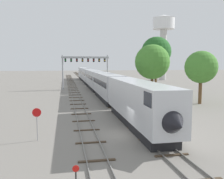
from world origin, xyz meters
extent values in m
plane|color=gray|center=(0.00, 0.00, 0.00)|extent=(400.00, 400.00, 0.00)
cube|color=slate|center=(1.28, 60.00, 0.08)|extent=(0.07, 200.00, 0.16)
cube|color=slate|center=(2.72, 60.00, 0.08)|extent=(0.07, 200.00, 0.16)
cube|color=#473828|center=(2.00, -6.00, 0.05)|extent=(2.60, 0.24, 0.10)
cube|color=#473828|center=(2.00, -2.00, 0.05)|extent=(2.60, 0.24, 0.10)
cube|color=#473828|center=(2.00, 2.00, 0.05)|extent=(2.60, 0.24, 0.10)
cube|color=#473828|center=(2.00, 6.00, 0.05)|extent=(2.60, 0.24, 0.10)
cube|color=#473828|center=(2.00, 10.00, 0.05)|extent=(2.60, 0.24, 0.10)
cube|color=#473828|center=(2.00, 14.00, 0.05)|extent=(2.60, 0.24, 0.10)
cube|color=#473828|center=(2.00, 18.00, 0.05)|extent=(2.60, 0.24, 0.10)
cube|color=#473828|center=(2.00, 22.00, 0.05)|extent=(2.60, 0.24, 0.10)
cube|color=#473828|center=(2.00, 26.00, 0.05)|extent=(2.60, 0.24, 0.10)
cube|color=#473828|center=(2.00, 30.00, 0.05)|extent=(2.60, 0.24, 0.10)
cube|color=#473828|center=(2.00, 34.00, 0.05)|extent=(2.60, 0.24, 0.10)
cube|color=#473828|center=(2.00, 38.00, 0.05)|extent=(2.60, 0.24, 0.10)
cube|color=#473828|center=(2.00, 42.00, 0.05)|extent=(2.60, 0.24, 0.10)
cube|color=#473828|center=(2.00, 46.00, 0.05)|extent=(2.60, 0.24, 0.10)
cube|color=#473828|center=(2.00, 50.00, 0.05)|extent=(2.60, 0.24, 0.10)
cube|color=#473828|center=(2.00, 54.00, 0.05)|extent=(2.60, 0.24, 0.10)
cube|color=#473828|center=(2.00, 58.00, 0.05)|extent=(2.60, 0.24, 0.10)
cube|color=#473828|center=(2.00, 62.00, 0.05)|extent=(2.60, 0.24, 0.10)
cube|color=#473828|center=(2.00, 66.00, 0.05)|extent=(2.60, 0.24, 0.10)
cube|color=#473828|center=(2.00, 70.00, 0.05)|extent=(2.60, 0.24, 0.10)
cube|color=#473828|center=(2.00, 74.00, 0.05)|extent=(2.60, 0.24, 0.10)
cube|color=#473828|center=(2.00, 78.00, 0.05)|extent=(2.60, 0.24, 0.10)
cube|color=#473828|center=(2.00, 82.00, 0.05)|extent=(2.60, 0.24, 0.10)
cube|color=#473828|center=(2.00, 86.00, 0.05)|extent=(2.60, 0.24, 0.10)
cube|color=#473828|center=(2.00, 90.00, 0.05)|extent=(2.60, 0.24, 0.10)
cube|color=#473828|center=(2.00, 94.00, 0.05)|extent=(2.60, 0.24, 0.10)
cube|color=#473828|center=(2.00, 98.00, 0.05)|extent=(2.60, 0.24, 0.10)
cube|color=#473828|center=(2.00, 102.00, 0.05)|extent=(2.60, 0.24, 0.10)
cube|color=#473828|center=(2.00, 106.00, 0.05)|extent=(2.60, 0.24, 0.10)
cube|color=#473828|center=(2.00, 110.00, 0.05)|extent=(2.60, 0.24, 0.10)
cube|color=#473828|center=(2.00, 114.00, 0.05)|extent=(2.60, 0.24, 0.10)
cube|color=#473828|center=(2.00, 118.00, 0.05)|extent=(2.60, 0.24, 0.10)
cube|color=#473828|center=(2.00, 122.00, 0.05)|extent=(2.60, 0.24, 0.10)
cube|color=#473828|center=(2.00, 126.00, 0.05)|extent=(2.60, 0.24, 0.10)
cube|color=#473828|center=(2.00, 130.00, 0.05)|extent=(2.60, 0.24, 0.10)
cube|color=#473828|center=(2.00, 134.00, 0.05)|extent=(2.60, 0.24, 0.10)
cube|color=#473828|center=(2.00, 138.00, 0.05)|extent=(2.60, 0.24, 0.10)
cube|color=#473828|center=(2.00, 142.00, 0.05)|extent=(2.60, 0.24, 0.10)
cube|color=#473828|center=(2.00, 146.00, 0.05)|extent=(2.60, 0.24, 0.10)
cube|color=#473828|center=(2.00, 150.00, 0.05)|extent=(2.60, 0.24, 0.10)
cube|color=#473828|center=(2.00, 154.00, 0.05)|extent=(2.60, 0.24, 0.10)
cube|color=#473828|center=(2.00, 158.00, 0.05)|extent=(2.60, 0.24, 0.10)
cube|color=slate|center=(-4.22, 40.00, 0.08)|extent=(0.07, 160.00, 0.16)
cube|color=slate|center=(-2.78, 40.00, 0.08)|extent=(0.07, 160.00, 0.16)
cube|color=#473828|center=(-3.50, -6.00, 0.05)|extent=(2.60, 0.24, 0.10)
cube|color=#473828|center=(-3.50, -2.00, 0.05)|extent=(2.60, 0.24, 0.10)
cube|color=#473828|center=(-3.50, 2.00, 0.05)|extent=(2.60, 0.24, 0.10)
cube|color=#473828|center=(-3.50, 6.00, 0.05)|extent=(2.60, 0.24, 0.10)
cube|color=#473828|center=(-3.50, 10.00, 0.05)|extent=(2.60, 0.24, 0.10)
cube|color=#473828|center=(-3.50, 14.00, 0.05)|extent=(2.60, 0.24, 0.10)
cube|color=#473828|center=(-3.50, 18.00, 0.05)|extent=(2.60, 0.24, 0.10)
cube|color=#473828|center=(-3.50, 22.00, 0.05)|extent=(2.60, 0.24, 0.10)
cube|color=#473828|center=(-3.50, 26.00, 0.05)|extent=(2.60, 0.24, 0.10)
cube|color=#473828|center=(-3.50, 30.00, 0.05)|extent=(2.60, 0.24, 0.10)
cube|color=#473828|center=(-3.50, 34.00, 0.05)|extent=(2.60, 0.24, 0.10)
cube|color=#473828|center=(-3.50, 38.00, 0.05)|extent=(2.60, 0.24, 0.10)
cube|color=#473828|center=(-3.50, 42.00, 0.05)|extent=(2.60, 0.24, 0.10)
cube|color=#473828|center=(-3.50, 46.00, 0.05)|extent=(2.60, 0.24, 0.10)
cube|color=#473828|center=(-3.50, 50.00, 0.05)|extent=(2.60, 0.24, 0.10)
cube|color=#473828|center=(-3.50, 54.00, 0.05)|extent=(2.60, 0.24, 0.10)
cube|color=#473828|center=(-3.50, 58.00, 0.05)|extent=(2.60, 0.24, 0.10)
cube|color=#473828|center=(-3.50, 62.00, 0.05)|extent=(2.60, 0.24, 0.10)
cube|color=#473828|center=(-3.50, 66.00, 0.05)|extent=(2.60, 0.24, 0.10)
cube|color=#473828|center=(-3.50, 70.00, 0.05)|extent=(2.60, 0.24, 0.10)
cube|color=#473828|center=(-3.50, 74.00, 0.05)|extent=(2.60, 0.24, 0.10)
cube|color=#473828|center=(-3.50, 78.00, 0.05)|extent=(2.60, 0.24, 0.10)
cube|color=#473828|center=(-3.50, 82.00, 0.05)|extent=(2.60, 0.24, 0.10)
cube|color=#473828|center=(-3.50, 86.00, 0.05)|extent=(2.60, 0.24, 0.10)
cube|color=#473828|center=(-3.50, 90.00, 0.05)|extent=(2.60, 0.24, 0.10)
cube|color=#473828|center=(-3.50, 94.00, 0.05)|extent=(2.60, 0.24, 0.10)
cube|color=#473828|center=(-3.50, 98.00, 0.05)|extent=(2.60, 0.24, 0.10)
cube|color=#473828|center=(-3.50, 102.00, 0.05)|extent=(2.60, 0.24, 0.10)
cube|color=#473828|center=(-3.50, 106.00, 0.05)|extent=(2.60, 0.24, 0.10)
cube|color=#473828|center=(-3.50, 110.00, 0.05)|extent=(2.60, 0.24, 0.10)
cube|color=#473828|center=(-3.50, 114.00, 0.05)|extent=(2.60, 0.24, 0.10)
cube|color=#473828|center=(-3.50, 118.00, 0.05)|extent=(2.60, 0.24, 0.10)
cube|color=silver|center=(2.00, 3.03, 2.90)|extent=(3.00, 18.06, 3.80)
cone|color=black|center=(2.00, -6.20, 2.50)|extent=(2.88, 2.60, 2.88)
cube|color=black|center=(2.00, -4.80, 4.04)|extent=(3.04, 1.80, 1.10)
cube|color=black|center=(2.00, 3.03, 0.50)|extent=(2.52, 16.25, 1.00)
cube|color=#B7BABF|center=(2.00, 22.09, 2.90)|extent=(3.00, 18.06, 3.80)
cube|color=black|center=(2.00, 22.09, 3.30)|extent=(3.04, 16.61, 0.90)
cube|color=black|center=(2.00, 22.09, 0.50)|extent=(2.52, 16.25, 1.00)
cube|color=#B7BABF|center=(2.00, 41.14, 2.90)|extent=(3.00, 18.06, 3.80)
cube|color=black|center=(2.00, 41.14, 3.30)|extent=(3.04, 16.61, 0.90)
cube|color=black|center=(2.00, 41.14, 0.50)|extent=(2.52, 16.25, 1.00)
cube|color=#B7BABF|center=(2.00, 60.20, 2.90)|extent=(3.00, 18.06, 3.80)
cube|color=black|center=(2.00, 60.20, 3.30)|extent=(3.04, 16.61, 0.90)
cube|color=black|center=(2.00, 60.20, 0.50)|extent=(2.52, 16.25, 1.00)
cube|color=#B7BABF|center=(2.00, 79.26, 2.90)|extent=(3.00, 18.06, 3.80)
cube|color=black|center=(2.00, 79.26, 3.30)|extent=(3.04, 16.61, 0.90)
cube|color=black|center=(2.00, 79.26, 0.50)|extent=(2.52, 16.25, 1.00)
cylinder|color=#999BA0|center=(-6.00, 41.91, 4.37)|extent=(0.36, 0.36, 8.75)
cylinder|color=#999BA0|center=(5.50, 41.91, 4.37)|extent=(0.36, 0.36, 8.75)
cube|color=#999BA0|center=(-0.25, 41.91, 8.15)|extent=(12.10, 0.36, 0.50)
cube|color=black|center=(-5.28, 41.96, 7.45)|extent=(0.44, 0.32, 0.90)
sphere|color=green|center=(-5.28, 41.77, 7.45)|extent=(0.28, 0.28, 0.28)
cube|color=black|center=(-3.84, 41.96, 7.45)|extent=(0.44, 0.32, 0.90)
sphere|color=green|center=(-3.84, 41.77, 7.45)|extent=(0.28, 0.28, 0.28)
cube|color=black|center=(-2.41, 41.96, 7.45)|extent=(0.44, 0.32, 0.90)
sphere|color=red|center=(-2.41, 41.77, 7.45)|extent=(0.28, 0.28, 0.28)
cube|color=black|center=(-0.97, 41.96, 7.45)|extent=(0.44, 0.32, 0.90)
sphere|color=yellow|center=(-0.97, 41.77, 7.45)|extent=(0.28, 0.28, 0.28)
cube|color=black|center=(0.47, 41.96, 7.45)|extent=(0.44, 0.32, 0.90)
sphere|color=red|center=(0.47, 41.77, 7.45)|extent=(0.28, 0.28, 0.28)
cube|color=black|center=(1.91, 41.96, 7.45)|extent=(0.44, 0.32, 0.90)
sphere|color=red|center=(1.91, 41.77, 7.45)|extent=(0.28, 0.28, 0.28)
cube|color=black|center=(3.34, 41.96, 7.45)|extent=(0.44, 0.32, 0.90)
sphere|color=yellow|center=(3.34, 41.77, 7.45)|extent=(0.28, 0.28, 0.28)
cube|color=black|center=(4.78, 41.96, 7.45)|extent=(0.44, 0.32, 0.90)
sphere|color=yellow|center=(4.78, 41.77, 7.45)|extent=(0.28, 0.28, 0.28)
cylinder|color=beige|center=(32.77, 70.90, 9.92)|extent=(2.60, 2.60, 19.83)
cylinder|color=white|center=(32.77, 70.90, 21.99)|extent=(8.31, 8.31, 4.31)
cone|color=white|center=(32.77, 70.90, 24.74)|extent=(8.48, 8.48, 1.20)
cylinder|color=red|center=(-5.10, -9.84, 1.28)|extent=(0.36, 0.03, 0.36)
cylinder|color=gray|center=(-8.00, -0.46, 1.10)|extent=(0.08, 0.08, 2.20)
cylinder|color=red|center=(-8.00, -0.48, 2.50)|extent=(0.76, 0.03, 0.76)
cylinder|color=brown|center=(11.48, 24.48, 2.28)|extent=(0.56, 0.56, 4.56)
sphere|color=#427F2D|center=(11.48, 24.48, 6.96)|extent=(6.86, 6.86, 6.86)
cylinder|color=brown|center=(15.98, 34.26, 3.46)|extent=(0.56, 0.56, 6.92)
sphere|color=#235B23|center=(15.98, 34.26, 9.41)|extent=(7.09, 7.09, 7.09)
cylinder|color=brown|center=(16.40, 14.92, 2.12)|extent=(0.56, 0.56, 4.23)
sphere|color=#427F2D|center=(16.40, 14.92, 6.08)|extent=(5.29, 5.29, 5.29)
camera|label=1|loc=(-5.58, -22.39, 6.75)|focal=39.88mm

